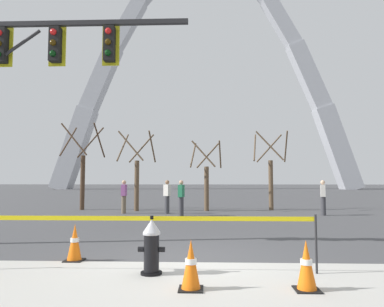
{
  "coord_description": "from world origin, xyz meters",
  "views": [
    {
      "loc": [
        0.26,
        -7.17,
        1.6
      ],
      "look_at": [
        -0.2,
        5.0,
        2.5
      ],
      "focal_mm": 33.54,
      "sensor_mm": 36.0,
      "label": 1
    }
  ],
  "objects_px": {
    "pedestrian_standing_center": "(124,196)",
    "pedestrian_near_trees": "(323,197)",
    "pedestrian_walking_right": "(181,198)",
    "fire_hydrant": "(152,247)",
    "traffic_cone_curb_edge": "(306,266)",
    "monument_arch": "(204,81)",
    "pedestrian_walking_left": "(167,196)",
    "traffic_cone_mid_sidewalk": "(191,265)",
    "traffic_signal_gantry": "(14,75)",
    "traffic_cone_by_hydrant": "(75,243)"
  },
  "relations": [
    {
      "from": "pedestrian_standing_center",
      "to": "pedestrian_near_trees",
      "type": "xyz_separation_m",
      "value": [
        9.24,
        -0.58,
        0.0
      ]
    },
    {
      "from": "pedestrian_walking_right",
      "to": "pedestrian_near_trees",
      "type": "height_order",
      "value": "same"
    },
    {
      "from": "fire_hydrant",
      "to": "traffic_cone_curb_edge",
      "type": "height_order",
      "value": "fire_hydrant"
    },
    {
      "from": "monument_arch",
      "to": "pedestrian_walking_left",
      "type": "xyz_separation_m",
      "value": [
        -1.57,
        -44.55,
        -18.14
      ]
    },
    {
      "from": "fire_hydrant",
      "to": "pedestrian_standing_center",
      "type": "bearing_deg",
      "value": 105.27
    },
    {
      "from": "monument_arch",
      "to": "pedestrian_near_trees",
      "type": "height_order",
      "value": "monument_arch"
    },
    {
      "from": "traffic_cone_mid_sidewalk",
      "to": "traffic_signal_gantry",
      "type": "relative_size",
      "value": 0.11
    },
    {
      "from": "pedestrian_walking_left",
      "to": "traffic_cone_by_hydrant",
      "type": "bearing_deg",
      "value": -94.39
    },
    {
      "from": "traffic_cone_by_hydrant",
      "to": "monument_arch",
      "type": "bearing_deg",
      "value": 87.55
    },
    {
      "from": "pedestrian_walking_right",
      "to": "fire_hydrant",
      "type": "bearing_deg",
      "value": -89.06
    },
    {
      "from": "pedestrian_standing_center",
      "to": "traffic_signal_gantry",
      "type": "bearing_deg",
      "value": -96.64
    },
    {
      "from": "fire_hydrant",
      "to": "traffic_cone_by_hydrant",
      "type": "height_order",
      "value": "fire_hydrant"
    },
    {
      "from": "traffic_cone_curb_edge",
      "to": "pedestrian_near_trees",
      "type": "distance_m",
      "value": 11.84
    },
    {
      "from": "pedestrian_walking_left",
      "to": "pedestrian_near_trees",
      "type": "bearing_deg",
      "value": -4.56
    },
    {
      "from": "fire_hydrant",
      "to": "traffic_cone_mid_sidewalk",
      "type": "relative_size",
      "value": 1.36
    },
    {
      "from": "pedestrian_near_trees",
      "to": "traffic_cone_curb_edge",
      "type": "bearing_deg",
      "value": -109.08
    },
    {
      "from": "traffic_signal_gantry",
      "to": "pedestrian_walking_right",
      "type": "distance_m",
      "value": 8.88
    },
    {
      "from": "traffic_cone_mid_sidewalk",
      "to": "pedestrian_walking_left",
      "type": "bearing_deg",
      "value": 97.79
    },
    {
      "from": "traffic_cone_mid_sidewalk",
      "to": "pedestrian_near_trees",
      "type": "relative_size",
      "value": 0.46
    },
    {
      "from": "traffic_cone_mid_sidewalk",
      "to": "traffic_cone_curb_edge",
      "type": "height_order",
      "value": "same"
    },
    {
      "from": "traffic_cone_mid_sidewalk",
      "to": "traffic_cone_curb_edge",
      "type": "bearing_deg",
      "value": 1.03
    },
    {
      "from": "traffic_signal_gantry",
      "to": "pedestrian_walking_left",
      "type": "distance_m",
      "value": 9.52
    },
    {
      "from": "monument_arch",
      "to": "pedestrian_walking_right",
      "type": "xyz_separation_m",
      "value": [
        -0.83,
        -45.63,
        -18.14
      ]
    },
    {
      "from": "pedestrian_walking_right",
      "to": "traffic_cone_curb_edge",
      "type": "bearing_deg",
      "value": -76.58
    },
    {
      "from": "fire_hydrant",
      "to": "monument_arch",
      "type": "bearing_deg",
      "value": 89.31
    },
    {
      "from": "traffic_cone_mid_sidewalk",
      "to": "traffic_signal_gantry",
      "type": "xyz_separation_m",
      "value": [
        -4.67,
        3.45,
        3.91
      ]
    },
    {
      "from": "traffic_cone_curb_edge",
      "to": "pedestrian_walking_left",
      "type": "distance_m",
      "value": 12.21
    },
    {
      "from": "monument_arch",
      "to": "pedestrian_standing_center",
      "type": "xyz_separation_m",
      "value": [
        -3.65,
        -44.54,
        -18.14
      ]
    },
    {
      "from": "traffic_cone_curb_edge",
      "to": "pedestrian_walking_left",
      "type": "bearing_deg",
      "value": 105.64
    },
    {
      "from": "traffic_cone_mid_sidewalk",
      "to": "pedestrian_near_trees",
      "type": "xyz_separation_m",
      "value": [
        5.54,
        11.21,
        0.46
      ]
    },
    {
      "from": "fire_hydrant",
      "to": "monument_arch",
      "type": "relative_size",
      "value": 0.02
    },
    {
      "from": "fire_hydrant",
      "to": "traffic_cone_mid_sidewalk",
      "type": "height_order",
      "value": "fire_hydrant"
    },
    {
      "from": "pedestrian_walking_left",
      "to": "pedestrian_walking_right",
      "type": "height_order",
      "value": "same"
    },
    {
      "from": "pedestrian_walking_left",
      "to": "fire_hydrant",
      "type": "bearing_deg",
      "value": -85.26
    },
    {
      "from": "pedestrian_standing_center",
      "to": "pedestrian_walking_left",
      "type": "bearing_deg",
      "value": -0.18
    },
    {
      "from": "fire_hydrant",
      "to": "traffic_cone_by_hydrant",
      "type": "xyz_separation_m",
      "value": [
        -1.67,
        0.94,
        -0.11
      ]
    },
    {
      "from": "traffic_cone_by_hydrant",
      "to": "traffic_cone_curb_edge",
      "type": "xyz_separation_m",
      "value": [
        4.06,
        -1.75,
        0.0
      ]
    },
    {
      "from": "monument_arch",
      "to": "fire_hydrant",
      "type": "bearing_deg",
      "value": -90.69
    },
    {
      "from": "monument_arch",
      "to": "traffic_signal_gantry",
      "type": "bearing_deg",
      "value": -95.0
    },
    {
      "from": "fire_hydrant",
      "to": "traffic_cone_by_hydrant",
      "type": "distance_m",
      "value": 1.92
    },
    {
      "from": "traffic_signal_gantry",
      "to": "pedestrian_near_trees",
      "type": "bearing_deg",
      "value": 37.26
    },
    {
      "from": "traffic_cone_curb_edge",
      "to": "pedestrian_walking_right",
      "type": "relative_size",
      "value": 0.46
    },
    {
      "from": "pedestrian_walking_left",
      "to": "pedestrian_standing_center",
      "type": "bearing_deg",
      "value": 179.82
    },
    {
      "from": "fire_hydrant",
      "to": "traffic_signal_gantry",
      "type": "height_order",
      "value": "traffic_signal_gantry"
    },
    {
      "from": "pedestrian_walking_right",
      "to": "traffic_signal_gantry",
      "type": "bearing_deg",
      "value": -117.64
    },
    {
      "from": "fire_hydrant",
      "to": "traffic_cone_by_hydrant",
      "type": "relative_size",
      "value": 1.36
    },
    {
      "from": "traffic_cone_by_hydrant",
      "to": "monument_arch",
      "type": "distance_m",
      "value": 57.68
    },
    {
      "from": "traffic_cone_mid_sidewalk",
      "to": "traffic_cone_curb_edge",
      "type": "distance_m",
      "value": 1.68
    },
    {
      "from": "monument_arch",
      "to": "pedestrian_walking_left",
      "type": "relative_size",
      "value": 33.32
    },
    {
      "from": "pedestrian_near_trees",
      "to": "traffic_cone_by_hydrant",
      "type": "bearing_deg",
      "value": -130.04
    }
  ]
}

